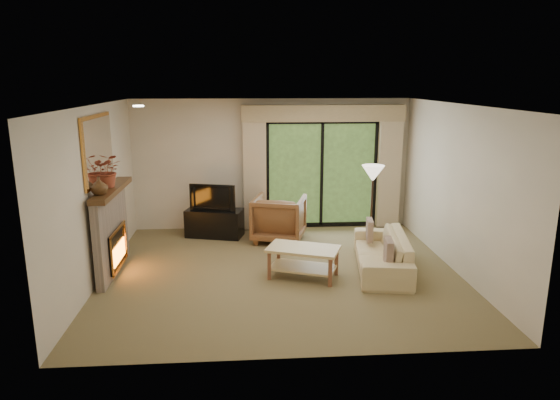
{
  "coord_description": "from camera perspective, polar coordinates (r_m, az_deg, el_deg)",
  "views": [
    {
      "loc": [
        -0.56,
        -7.35,
        2.96
      ],
      "look_at": [
        0.0,
        0.3,
        1.1
      ],
      "focal_mm": 32.0,
      "sensor_mm": 36.0,
      "label": 1
    }
  ],
  "objects": [
    {
      "name": "sliding_door",
      "position": [
        10.1,
        4.77,
        2.96
      ],
      "size": [
        2.26,
        0.1,
        2.16
      ],
      "primitive_type": null,
      "color": "black",
      "rests_on": "floor"
    },
    {
      "name": "floor_lamp",
      "position": [
        9.07,
        10.42,
        -0.73
      ],
      "size": [
        0.48,
        0.48,
        1.49
      ],
      "primitive_type": null,
      "rotation": [
        0.0,
        0.0,
        0.23
      ],
      "color": "#F5E5CB",
      "rests_on": "floor"
    },
    {
      "name": "floor",
      "position": [
        7.95,
        0.16,
        -8.24
      ],
      "size": [
        5.5,
        5.5,
        0.0
      ],
      "primitive_type": "plane",
      "color": "olive",
      "rests_on": "ground"
    },
    {
      "name": "wall_right",
      "position": [
        8.24,
        19.62,
        1.19
      ],
      "size": [
        0.0,
        5.0,
        5.0
      ],
      "primitive_type": "plane",
      "rotation": [
        1.57,
        0.0,
        -1.57
      ],
      "color": "beige",
      "rests_on": "ground"
    },
    {
      "name": "tv",
      "position": [
        9.57,
        -7.58,
        0.38
      ],
      "size": [
        0.89,
        0.34,
        0.51
      ],
      "primitive_type": "imported",
      "rotation": [
        0.0,
        0.0,
        -0.26
      ],
      "color": "black",
      "rests_on": "media_console"
    },
    {
      "name": "wall_back",
      "position": [
        10.01,
        -0.93,
        4.07
      ],
      "size": [
        5.0,
        0.0,
        5.0
      ],
      "primitive_type": "plane",
      "rotation": [
        1.57,
        0.0,
        0.0
      ],
      "color": "beige",
      "rests_on": "ground"
    },
    {
      "name": "ceiling",
      "position": [
        7.39,
        0.17,
        10.83
      ],
      "size": [
        5.5,
        5.5,
        0.0
      ],
      "primitive_type": "plane",
      "rotation": [
        3.14,
        0.0,
        0.0
      ],
      "color": "silver",
      "rests_on": "ground"
    },
    {
      "name": "fireplace",
      "position": [
        8.16,
        -18.74,
        -3.32
      ],
      "size": [
        0.24,
        1.7,
        1.37
      ],
      "primitive_type": null,
      "color": "gray",
      "rests_on": "floor"
    },
    {
      "name": "coffee_table",
      "position": [
        7.68,
        2.66,
        -7.13
      ],
      "size": [
        1.2,
        0.93,
        0.48
      ],
      "primitive_type": null,
      "rotation": [
        0.0,
        0.0,
        -0.37
      ],
      "color": "#E0C081",
      "rests_on": "floor"
    },
    {
      "name": "pillow_far",
      "position": [
        8.58,
        10.2,
        -3.38
      ],
      "size": [
        0.15,
        0.37,
        0.36
      ],
      "primitive_type": "cube",
      "rotation": [
        0.0,
        0.0,
        -0.16
      ],
      "color": "#4F3426",
      "rests_on": "sofa"
    },
    {
      "name": "mirror",
      "position": [
        7.92,
        -20.03,
        5.47
      ],
      "size": [
        0.07,
        1.45,
        1.02
      ],
      "primitive_type": null,
      "color": "gold",
      "rests_on": "wall_left"
    },
    {
      "name": "branches",
      "position": [
        7.94,
        -19.12,
        3.21
      ],
      "size": [
        0.49,
        0.43,
        0.52
      ],
      "primitive_type": "imported",
      "rotation": [
        0.0,
        0.0,
        -0.06
      ],
      "color": "#983F29",
      "rests_on": "fireplace"
    },
    {
      "name": "armchair",
      "position": [
        9.34,
        -0.12,
        -2.11
      ],
      "size": [
        1.13,
        1.15,
        0.85
      ],
      "primitive_type": "imported",
      "rotation": [
        0.0,
        0.0,
        2.87
      ],
      "color": "brown",
      "rests_on": "floor"
    },
    {
      "name": "vase",
      "position": [
        7.49,
        -19.99,
        1.53
      ],
      "size": [
        0.24,
        0.24,
        0.25
      ],
      "primitive_type": "imported",
      "rotation": [
        0.0,
        0.0,
        -0.0
      ],
      "color": "#4E3219",
      "rests_on": "fireplace"
    },
    {
      "name": "pillow_near",
      "position": [
        7.55,
        12.29,
        -5.81
      ],
      "size": [
        0.16,
        0.39,
        0.38
      ],
      "primitive_type": "cube",
      "rotation": [
        0.0,
        0.0,
        -0.16
      ],
      "color": "#4F3426",
      "rests_on": "sofa"
    },
    {
      "name": "cornice",
      "position": [
        9.86,
        4.99,
        9.85
      ],
      "size": [
        3.2,
        0.24,
        0.32
      ],
      "primitive_type": "cube",
      "color": "tan",
      "rests_on": "wall_back"
    },
    {
      "name": "curtain_right",
      "position": [
        10.28,
        12.35,
        3.44
      ],
      "size": [
        0.45,
        0.18,
        2.35
      ],
      "primitive_type": "cube",
      "color": "#C7AE8B",
      "rests_on": "floor"
    },
    {
      "name": "wall_front",
      "position": [
        5.16,
        2.29,
        -5.15
      ],
      "size": [
        5.0,
        0.0,
        5.0
      ],
      "primitive_type": "plane",
      "rotation": [
        -1.57,
        0.0,
        0.0
      ],
      "color": "beige",
      "rests_on": "ground"
    },
    {
      "name": "curtain_left",
      "position": [
        9.86,
        -2.91,
        3.32
      ],
      "size": [
        0.45,
        0.18,
        2.35
      ],
      "primitive_type": "cube",
      "color": "#C7AE8B",
      "rests_on": "floor"
    },
    {
      "name": "sofa",
      "position": [
        8.14,
        11.56,
        -5.85
      ],
      "size": [
        1.06,
        2.04,
        0.57
      ],
      "primitive_type": "imported",
      "rotation": [
        0.0,
        0.0,
        -1.73
      ],
      "color": "beige",
      "rests_on": "floor"
    },
    {
      "name": "media_console",
      "position": [
        9.7,
        -7.48,
        -2.61
      ],
      "size": [
        1.15,
        0.73,
        0.53
      ],
      "primitive_type": "cube",
      "rotation": [
        0.0,
        0.0,
        -0.26
      ],
      "color": "black",
      "rests_on": "floor"
    },
    {
      "name": "wall_left",
      "position": [
        7.85,
        -20.28,
        0.56
      ],
      "size": [
        0.0,
        5.0,
        5.0
      ],
      "primitive_type": "plane",
      "rotation": [
        1.57,
        0.0,
        1.57
      ],
      "color": "beige",
      "rests_on": "ground"
    }
  ]
}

